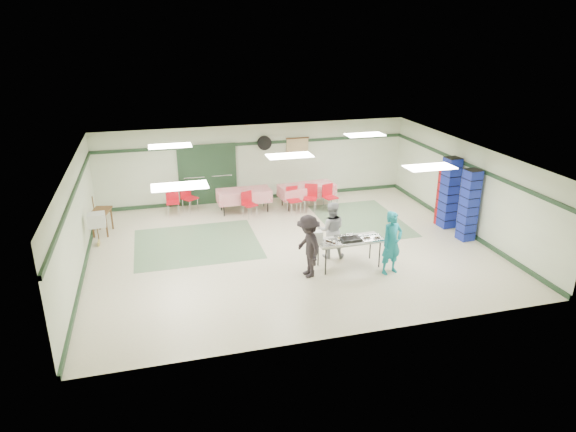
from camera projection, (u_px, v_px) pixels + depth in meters
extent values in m
plane|color=beige|center=(289.00, 248.00, 14.52)|extent=(11.00, 11.00, 0.00)
plane|color=silver|center=(290.00, 155.00, 13.56)|extent=(11.00, 11.00, 0.00)
plane|color=beige|center=(256.00, 163.00, 18.11)|extent=(11.00, 0.00, 11.00)
plane|color=beige|center=(350.00, 277.00, 9.98)|extent=(11.00, 0.00, 11.00)
plane|color=beige|center=(76.00, 222.00, 12.70)|extent=(0.00, 9.00, 9.00)
plane|color=beige|center=(466.00, 187.00, 15.38)|extent=(0.00, 9.00, 9.00)
cube|color=#1E3821|center=(256.00, 143.00, 17.83)|extent=(11.00, 0.06, 0.10)
cube|color=#1E3821|center=(257.00, 197.00, 18.54)|extent=(11.00, 0.06, 0.12)
cube|color=#1E3821|center=(73.00, 195.00, 12.46)|extent=(0.06, 9.00, 0.10)
cube|color=#1E3821|center=(84.00, 269.00, 13.17)|extent=(0.06, 9.00, 0.12)
cube|color=#1E3821|center=(468.00, 165.00, 15.12)|extent=(0.06, 9.00, 0.10)
cube|color=#1E3821|center=(460.00, 227.00, 15.83)|extent=(0.06, 9.00, 0.12)
cube|color=slate|center=(197.00, 243.00, 14.81)|extent=(3.50, 3.00, 0.01)
cube|color=slate|center=(361.00, 220.00, 16.55)|extent=(2.50, 3.50, 0.01)
cube|color=gray|center=(194.00, 176.00, 17.62)|extent=(0.90, 0.06, 2.10)
cube|color=gray|center=(221.00, 174.00, 17.85)|extent=(0.90, 0.06, 2.10)
cube|color=#1E3821|center=(208.00, 175.00, 17.72)|extent=(2.00, 0.03, 2.15)
cylinder|color=black|center=(264.00, 143.00, 17.88)|extent=(0.50, 0.10, 0.50)
cube|color=tan|center=(297.00, 147.00, 18.24)|extent=(0.80, 0.02, 0.60)
cube|color=beige|center=(349.00, 240.00, 13.17)|extent=(1.73, 0.74, 0.04)
cylinder|color=black|center=(326.00, 262.00, 12.86)|extent=(0.04, 0.04, 0.72)
cylinder|color=black|center=(379.00, 255.00, 13.26)|extent=(0.04, 0.04, 0.72)
cylinder|color=black|center=(318.00, 253.00, 13.36)|extent=(0.04, 0.04, 0.72)
cylinder|color=black|center=(370.00, 246.00, 13.76)|extent=(0.04, 0.04, 0.72)
cube|color=silver|center=(372.00, 238.00, 13.20)|extent=(0.57, 0.44, 0.02)
cube|color=silver|center=(346.00, 238.00, 13.22)|extent=(0.55, 0.43, 0.02)
cube|color=silver|center=(331.00, 243.00, 12.91)|extent=(0.64, 0.49, 0.02)
cube|color=black|center=(350.00, 239.00, 13.08)|extent=(0.53, 0.34, 0.08)
cube|color=white|center=(317.00, 237.00, 12.91)|extent=(0.23, 0.22, 0.31)
imported|color=#137889|center=(392.00, 243.00, 12.81)|extent=(0.68, 0.53, 1.64)
imported|color=#98999D|center=(331.00, 230.00, 13.72)|extent=(0.89, 0.77, 1.57)
imported|color=black|center=(308.00, 246.00, 12.66)|extent=(0.68, 1.08, 1.61)
cube|color=red|center=(307.00, 185.00, 17.64)|extent=(1.98, 1.02, 0.05)
cube|color=red|center=(307.00, 190.00, 17.71)|extent=(1.98, 1.04, 0.40)
cylinder|color=black|center=(289.00, 201.00, 17.23)|extent=(0.04, 0.04, 0.72)
cylinder|color=black|center=(331.00, 196.00, 17.76)|extent=(0.04, 0.04, 0.72)
cylinder|color=black|center=(282.00, 196.00, 17.79)|extent=(0.04, 0.04, 0.72)
cylinder|color=black|center=(324.00, 191.00, 18.32)|extent=(0.04, 0.04, 0.72)
cube|color=red|center=(244.00, 190.00, 17.11)|extent=(1.78, 0.79, 0.05)
cube|color=red|center=(244.00, 196.00, 17.17)|extent=(1.78, 0.81, 0.40)
cylinder|color=black|center=(224.00, 206.00, 16.79)|extent=(0.04, 0.04, 0.72)
cylinder|color=black|center=(268.00, 202.00, 17.16)|extent=(0.04, 0.04, 0.72)
cylinder|color=black|center=(221.00, 200.00, 17.32)|extent=(0.04, 0.04, 0.72)
cylinder|color=black|center=(264.00, 196.00, 17.70)|extent=(0.04, 0.04, 0.72)
cube|color=red|center=(310.00, 198.00, 17.13)|extent=(0.58, 0.58, 0.04)
cube|color=red|center=(311.00, 190.00, 17.22)|extent=(0.41, 0.22, 0.43)
cylinder|color=silver|center=(304.00, 207.00, 17.08)|extent=(0.02, 0.02, 0.46)
cylinder|color=silver|center=(315.00, 208.00, 17.03)|extent=(0.02, 0.02, 0.46)
cylinder|color=silver|center=(306.00, 204.00, 17.40)|extent=(0.02, 0.02, 0.46)
cylinder|color=silver|center=(316.00, 204.00, 17.35)|extent=(0.02, 0.02, 0.46)
cube|color=red|center=(294.00, 200.00, 17.00)|extent=(0.47, 0.47, 0.04)
cube|color=red|center=(292.00, 192.00, 17.08)|extent=(0.42, 0.09, 0.42)
cylinder|color=silver|center=(291.00, 209.00, 16.88)|extent=(0.02, 0.02, 0.44)
cylinder|color=silver|center=(301.00, 208.00, 17.00)|extent=(0.02, 0.02, 0.44)
cylinder|color=silver|center=(287.00, 206.00, 17.17)|extent=(0.02, 0.02, 0.44)
cylinder|color=silver|center=(297.00, 205.00, 17.29)|extent=(0.02, 0.02, 0.44)
cube|color=red|center=(330.00, 197.00, 17.31)|extent=(0.51, 0.51, 0.04)
cube|color=red|center=(327.00, 190.00, 17.38)|extent=(0.41, 0.15, 0.41)
cylinder|color=silver|center=(329.00, 206.00, 17.18)|extent=(0.02, 0.02, 0.43)
cylinder|color=silver|center=(337.00, 205.00, 17.34)|extent=(0.02, 0.02, 0.43)
cylinder|color=silver|center=(323.00, 204.00, 17.45)|extent=(0.02, 0.02, 0.43)
cylinder|color=silver|center=(331.00, 202.00, 17.60)|extent=(0.02, 0.02, 0.43)
cube|color=red|center=(250.00, 205.00, 16.64)|extent=(0.53, 0.53, 0.04)
cube|color=red|center=(246.00, 197.00, 16.69)|extent=(0.38, 0.20, 0.40)
cylinder|color=silver|center=(249.00, 214.00, 16.51)|extent=(0.02, 0.02, 0.42)
cylinder|color=silver|center=(257.00, 212.00, 16.70)|extent=(0.02, 0.02, 0.42)
cylinder|color=silver|center=(243.00, 211.00, 16.74)|extent=(0.02, 0.02, 0.42)
cylinder|color=silver|center=(251.00, 209.00, 16.93)|extent=(0.02, 0.02, 0.42)
cube|color=red|center=(190.00, 198.00, 17.13)|extent=(0.61, 0.61, 0.04)
cube|color=red|center=(185.00, 190.00, 17.16)|extent=(0.38, 0.29, 0.44)
cylinder|color=silver|center=(190.00, 208.00, 16.99)|extent=(0.02, 0.02, 0.46)
cylinder|color=silver|center=(198.00, 205.00, 17.24)|extent=(0.02, 0.02, 0.46)
cylinder|color=silver|center=(183.00, 206.00, 17.19)|extent=(0.02, 0.02, 0.46)
cylinder|color=silver|center=(191.00, 203.00, 17.45)|extent=(0.02, 0.02, 0.46)
cube|color=red|center=(173.00, 202.00, 16.82)|extent=(0.43, 0.43, 0.04)
cube|color=red|center=(172.00, 194.00, 16.91)|extent=(0.42, 0.05, 0.42)
cylinder|color=silver|center=(168.00, 211.00, 16.72)|extent=(0.02, 0.02, 0.44)
cylinder|color=silver|center=(179.00, 211.00, 16.79)|extent=(0.02, 0.02, 0.44)
cylinder|color=silver|center=(168.00, 208.00, 17.02)|extent=(0.02, 0.02, 0.44)
cylinder|color=silver|center=(178.00, 207.00, 17.09)|extent=(0.02, 0.02, 0.44)
cube|color=navy|center=(449.00, 193.00, 15.66)|extent=(0.46, 0.46, 2.22)
cube|color=#A01015|center=(446.00, 196.00, 15.84)|extent=(0.47, 0.47, 1.95)
cube|color=navy|center=(469.00, 205.00, 14.73)|extent=(0.44, 0.44, 2.13)
cube|color=brown|center=(101.00, 211.00, 15.30)|extent=(0.63, 0.85, 0.05)
cube|color=brown|center=(93.00, 226.00, 15.12)|extent=(0.05, 0.05, 0.70)
cube|color=brown|center=(107.00, 226.00, 15.15)|extent=(0.05, 0.05, 0.70)
cube|color=brown|center=(99.00, 219.00, 15.71)|extent=(0.05, 0.05, 0.70)
cube|color=brown|center=(112.00, 218.00, 15.74)|extent=(0.05, 0.05, 0.70)
cube|color=beige|center=(96.00, 220.00, 14.01)|extent=(0.49, 0.44, 0.37)
cylinder|color=brown|center=(96.00, 220.00, 14.51)|extent=(0.05, 0.23, 1.45)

